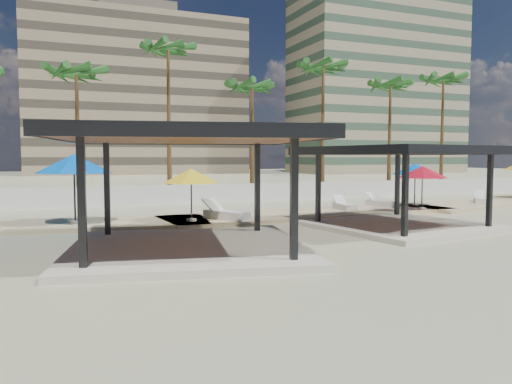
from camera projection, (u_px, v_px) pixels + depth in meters
ground at (361, 238)px, 18.49m from camera, size 200.00×200.00×0.00m
promenade at (310, 213)px, 26.32m from camera, size 44.45×7.97×0.24m
boundary_wall at (224, 193)px, 33.22m from camera, size 56.00×0.30×1.20m
building_mid at (136, 95)px, 91.04m from camera, size 38.00×16.00×30.40m
building_east at (377, 83)px, 96.34m from camera, size 32.00×15.00×36.40m
pavilion_central at (401, 180)px, 20.84m from camera, size 7.74×7.74×3.43m
pavilion_west at (187, 180)px, 15.59m from camera, size 8.96×8.96×3.84m
umbrella_b at (191, 176)px, 21.84m from camera, size 3.07×3.07×2.31m
umbrella_c at (422, 172)px, 26.63m from camera, size 3.01×3.01×2.34m
umbrella_d at (415, 169)px, 29.05m from camera, size 3.19×3.19×2.45m
umbrella_f at (74, 164)px, 21.04m from camera, size 4.33×4.33×2.94m
lounger_a at (226, 214)px, 22.62m from camera, size 1.80×2.46×0.90m
lounger_b at (344, 206)px, 26.90m from camera, size 0.85×1.99×0.73m
lounger_c at (381, 203)px, 28.70m from camera, size 1.28×2.10×0.76m
lounger_d at (480, 200)px, 31.04m from camera, size 1.76×1.83×0.73m
palm_c at (76, 78)px, 31.26m from camera, size 3.00×3.00×9.10m
palm_d at (168, 56)px, 34.12m from camera, size 3.00×3.00×11.22m
palm_e at (252, 91)px, 36.07m from camera, size 3.00×3.00×8.90m
palm_f at (323, 73)px, 38.40m from camera, size 3.00×3.00×10.72m
palm_g at (390, 90)px, 40.36m from camera, size 3.00×3.00×9.65m
palm_h at (443, 84)px, 43.12m from camera, size 3.00×3.00×10.52m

